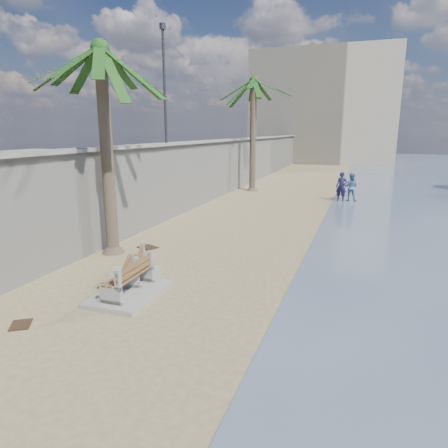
# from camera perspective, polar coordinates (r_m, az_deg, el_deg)

# --- Properties ---
(ground_plane) EXTENTS (140.00, 140.00, 0.00)m
(ground_plane) POSITION_cam_1_polar(r_m,az_deg,el_deg) (7.47, -15.42, -21.34)
(ground_plane) COLOR #928059
(seawall) EXTENTS (0.45, 70.00, 3.50)m
(seawall) POSITION_cam_1_polar(r_m,az_deg,el_deg) (26.61, -0.27, 7.99)
(seawall) COLOR gray
(seawall) RESTS_ON ground_plane
(wall_cap) EXTENTS (0.80, 70.00, 0.12)m
(wall_cap) POSITION_cam_1_polar(r_m,az_deg,el_deg) (26.51, -0.27, 11.87)
(wall_cap) COLOR gray
(wall_cap) RESTS_ON seawall
(end_building) EXTENTS (18.00, 12.00, 14.00)m
(end_building) POSITION_cam_1_polar(r_m,az_deg,el_deg) (57.31, 14.17, 15.66)
(end_building) COLOR #B7AA93
(end_building) RESTS_ON ground_plane
(bench_near) EXTENTS (1.52, 2.19, 0.90)m
(bench_near) POSITION_cam_1_polar(r_m,az_deg,el_deg) (10.65, -13.47, -7.96)
(bench_near) COLOR gray
(bench_near) RESTS_ON ground_plane
(bench_far) EXTENTS (2.15, 2.47, 0.87)m
(bench_far) POSITION_cam_1_polar(r_m,az_deg,el_deg) (11.60, -12.91, -6.24)
(bench_far) COLOR gray
(bench_far) RESTS_ON ground_plane
(palm_mid) EXTENTS (5.00, 5.00, 7.59)m
(palm_mid) POSITION_cam_1_polar(r_m,az_deg,el_deg) (14.15, -17.28, 22.54)
(palm_mid) COLOR brown
(palm_mid) RESTS_ON ground_plane
(palm_back) EXTENTS (5.00, 5.00, 8.33)m
(palm_back) POSITION_cam_1_polar(r_m,az_deg,el_deg) (28.36, 4.29, 19.55)
(palm_back) COLOR brown
(palm_back) RESTS_ON ground_plane
(streetlight) EXTENTS (0.28, 0.28, 5.12)m
(streetlight) POSITION_cam_1_polar(r_m,az_deg,el_deg) (19.27, -8.54, 20.44)
(streetlight) COLOR #2D2D33
(streetlight) RESTS_ON wall_cap
(person_a) EXTENTS (0.80, 0.60, 2.02)m
(person_a) POSITION_cam_1_polar(r_m,az_deg,el_deg) (25.08, 16.45, 5.43)
(person_a) COLOR #19153A
(person_a) RESTS_ON ground_plane
(person_b) EXTENTS (0.98, 0.80, 1.88)m
(person_b) POSITION_cam_1_polar(r_m,az_deg,el_deg) (25.37, 17.69, 5.27)
(person_b) COLOR #4B6B9B
(person_b) RESTS_ON ground_plane
(debris_b) EXTENTS (0.63, 0.65, 0.03)m
(debris_b) POSITION_cam_1_polar(r_m,az_deg,el_deg) (10.09, -27.04, -12.70)
(debris_b) COLOR #382616
(debris_b) RESTS_ON ground_plane
(debris_c) EXTENTS (0.83, 0.76, 0.03)m
(debris_c) POSITION_cam_1_polar(r_m,az_deg,el_deg) (14.85, -10.84, -3.30)
(debris_c) COLOR #382616
(debris_c) RESTS_ON ground_plane
(debris_d) EXTENTS (0.54, 0.48, 0.03)m
(debris_d) POSITION_cam_1_polar(r_m,az_deg,el_deg) (11.55, -16.32, -8.47)
(debris_d) COLOR #382616
(debris_d) RESTS_ON ground_plane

